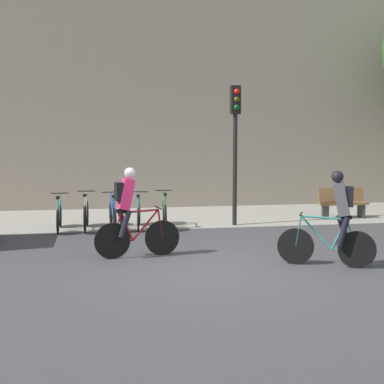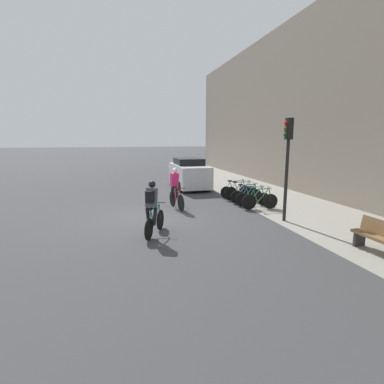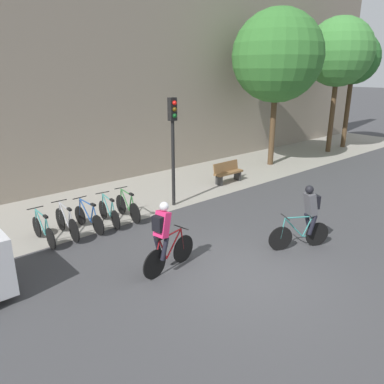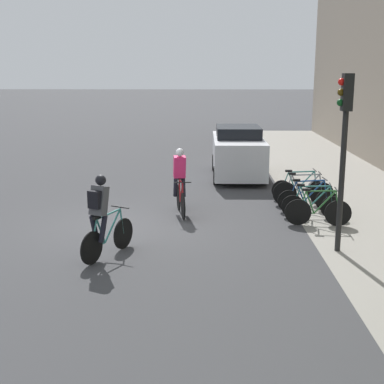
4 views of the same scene
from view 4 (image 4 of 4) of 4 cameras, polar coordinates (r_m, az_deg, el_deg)
name	(u,v)px [view 4 (image 4 of 4)]	position (r m, az deg, el deg)	size (l,w,h in m)	color
ground	(125,226)	(13.63, -7.19, -3.61)	(200.00, 200.00, 0.00)	#3D3D3F
cyclist_pink	(180,179)	(14.53, -1.30, 1.36)	(1.72, 0.53, 1.80)	black
cyclist_grey	(102,215)	(11.11, -9.60, -2.42)	(1.62, 0.83, 1.78)	black
parked_bike_0	(299,188)	(16.45, 11.34, 0.46)	(0.46, 1.66, 0.94)	black
parked_bike_1	(303,192)	(15.78, 11.78, 0.03)	(0.46, 1.76, 0.98)	black
parked_bike_2	(308,198)	(15.13, 12.23, -0.65)	(0.46, 1.68, 0.94)	black
parked_bike_3	(312,204)	(14.48, 12.73, -1.29)	(0.46, 1.63, 0.94)	black
parked_bike_4	(318,210)	(13.82, 13.29, -1.91)	(0.46, 1.66, 0.97)	black
traffic_light_pole	(344,131)	(11.57, 15.93, 6.28)	(0.26, 0.30, 3.78)	black
parked_car	(238,153)	(19.69, 4.93, 4.21)	(4.30, 1.84, 1.85)	silver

